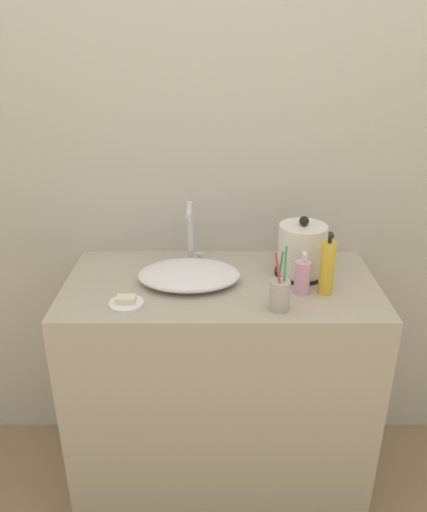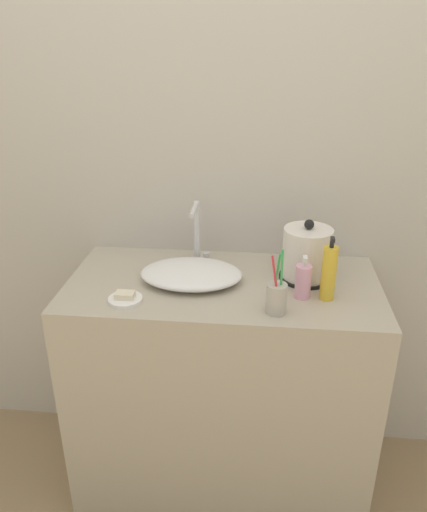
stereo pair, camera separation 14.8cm
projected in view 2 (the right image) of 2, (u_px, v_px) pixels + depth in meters
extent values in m
cube|color=beige|center=(230.00, 148.00, 1.82)|extent=(6.00, 0.04, 2.60)
cube|color=#B7AD99|center=(222.00, 386.00, 1.91)|extent=(1.09, 0.53, 0.89)
ellipsoid|color=white|center=(191.00, 274.00, 1.73)|extent=(0.35, 0.25, 0.06)
cylinder|color=silver|center=(197.00, 232.00, 1.84)|extent=(0.02, 0.02, 0.24)
cylinder|color=silver|center=(194.00, 210.00, 1.73)|extent=(0.02, 0.13, 0.02)
cylinder|color=silver|center=(207.00, 257.00, 1.87)|extent=(0.02, 0.02, 0.04)
cylinder|color=black|center=(305.00, 277.00, 1.76)|extent=(0.18, 0.18, 0.01)
cylinder|color=white|center=(307.00, 254.00, 1.72)|extent=(0.17, 0.17, 0.19)
sphere|color=black|center=(309.00, 224.00, 1.68)|extent=(0.03, 0.03, 0.03)
cylinder|color=#B7B2A8|center=(276.00, 299.00, 1.53)|extent=(0.06, 0.06, 0.10)
cylinder|color=#E5333F|center=(275.00, 280.00, 1.49)|extent=(0.03, 0.03, 0.15)
cylinder|color=green|center=(276.00, 277.00, 1.51)|extent=(0.02, 0.01, 0.15)
cylinder|color=green|center=(282.00, 276.00, 1.49)|extent=(0.01, 0.02, 0.18)
cylinder|color=gold|center=(329.00, 273.00, 1.59)|extent=(0.05, 0.05, 0.18)
cylinder|color=black|center=(332.00, 244.00, 1.55)|extent=(0.01, 0.01, 0.02)
cube|color=black|center=(333.00, 239.00, 1.53)|extent=(0.01, 0.03, 0.01)
cylinder|color=#EAA8C6|center=(303.00, 282.00, 1.61)|extent=(0.05, 0.05, 0.11)
cylinder|color=white|center=(305.00, 263.00, 1.59)|extent=(0.01, 0.01, 0.02)
cube|color=white|center=(305.00, 259.00, 1.57)|extent=(0.01, 0.03, 0.01)
cylinder|color=white|center=(125.00, 299.00, 1.61)|extent=(0.11, 0.11, 0.01)
cube|color=#EFE5C6|center=(125.00, 295.00, 1.60)|extent=(0.06, 0.04, 0.02)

